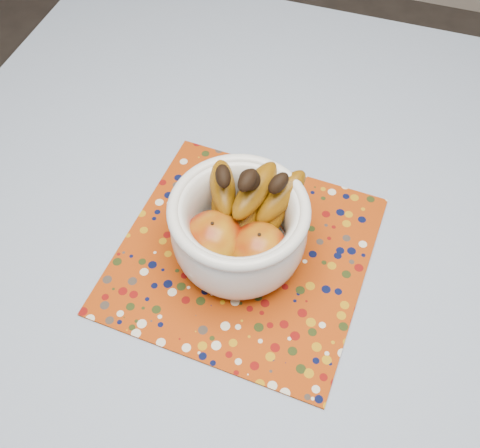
{
  "coord_description": "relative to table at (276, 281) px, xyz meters",
  "views": [
    {
      "loc": [
        0.09,
        -0.47,
        1.5
      ],
      "look_at": [
        -0.06,
        -0.02,
        0.84
      ],
      "focal_mm": 42.0,
      "sensor_mm": 36.0,
      "label": 1
    }
  ],
  "objects": [
    {
      "name": "tablecloth",
      "position": [
        0.0,
        0.0,
        0.08
      ],
      "size": [
        1.32,
        1.32,
        0.01
      ],
      "primitive_type": "cube",
      "color": "slate",
      "rests_on": "table"
    },
    {
      "name": "placemat",
      "position": [
        -0.05,
        -0.02,
        0.09
      ],
      "size": [
        0.39,
        0.39,
        0.0
      ],
      "primitive_type": "cube",
      "rotation": [
        0.0,
        0.0,
        -0.06
      ],
      "color": "#993308",
      "rests_on": "tablecloth"
    },
    {
      "name": "fruit_bowl",
      "position": [
        -0.06,
        -0.01,
        0.17
      ],
      "size": [
        0.22,
        0.22,
        0.18
      ],
      "color": "white",
      "rests_on": "placemat"
    },
    {
      "name": "table",
      "position": [
        0.0,
        0.0,
        0.0
      ],
      "size": [
        1.2,
        1.2,
        0.75
      ],
      "color": "brown",
      "rests_on": "ground"
    }
  ]
}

